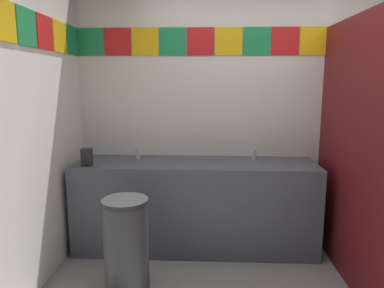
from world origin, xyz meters
name	(u,v)px	position (x,y,z in m)	size (l,w,h in m)	color
wall_back	(268,106)	(0.00, 1.46, 1.35)	(3.79, 0.09, 2.70)	silver
vanity_counter	(195,204)	(-0.72, 1.12, 0.43)	(2.26, 0.60, 0.85)	#4C515B
faucet_left	(138,154)	(-1.28, 1.21, 0.90)	(0.04, 0.10, 0.14)	silver
faucet_right	(254,155)	(-0.15, 1.21, 0.90)	(0.04, 0.10, 0.14)	silver
soap_dispenser	(87,157)	(-1.69, 0.94, 0.93)	(0.09, 0.09, 0.16)	black
trash_bin	(126,244)	(-1.22, 0.38, 0.36)	(0.35, 0.35, 0.73)	#333338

